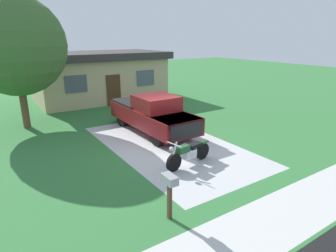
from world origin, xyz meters
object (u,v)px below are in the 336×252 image
pickup_truck (152,113)px  shade_tree (15,46)px  motorcycle (189,153)px  neighbor_house (100,75)px  mailbox (170,185)px

pickup_truck → shade_tree: 7.37m
motorcycle → shade_tree: 10.07m
pickup_truck → neighbor_house: 8.99m
motorcycle → shade_tree: (-4.32, 8.32, 3.69)m
mailbox → neighbor_house: (3.97, 15.43, 0.81)m
neighbor_house → shade_tree: bearing=-141.0°
shade_tree → neighbor_house: 7.93m
neighbor_house → motorcycle: bearing=-96.8°
motorcycle → shade_tree: shade_tree is taller
mailbox → shade_tree: size_ratio=0.19×
pickup_truck → mailbox: size_ratio=4.49×
motorcycle → pickup_truck: bearing=78.4°
mailbox → shade_tree: 11.29m
motorcycle → pickup_truck: size_ratio=0.39×
shade_tree → neighbor_house: shade_tree is taller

